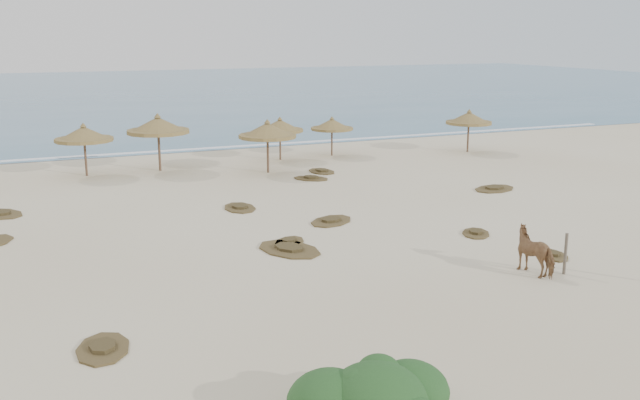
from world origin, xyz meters
The scene contains 22 objects.
ground centered at (0.00, 0.00, 0.00)m, with size 160.00×160.00×0.00m, color beige.
ocean centered at (0.00, 75.00, 0.00)m, with size 200.00×100.00×0.01m, color #2B5F82.
foam_line centered at (0.00, 26.00, 0.00)m, with size 70.00×0.60×0.01m, color silver.
palapa_1 centered at (-5.84, 19.62, 2.21)m, with size 3.67×3.67×2.84m.
palapa_2 centered at (-1.95, 19.53, 2.48)m, with size 4.20×4.20×3.20m.
palapa_3 centered at (3.40, 16.70, 2.27)m, with size 3.20×3.20×2.93m.
palapa_4 centered at (5.35, 20.17, 2.02)m, with size 3.26×3.26×2.60m.
palapa_5 centered at (8.84, 20.40, 1.90)m, with size 3.09×3.09×2.45m.
palapa_6 centered at (17.40, 18.26, 2.13)m, with size 3.59×3.59×2.74m.
horse centered at (5.92, -2.40, 0.72)m, with size 0.78×1.72×1.45m, color #9C7647.
fence_post_near centered at (6.69, -2.85, 0.67)m, with size 0.10×0.10×1.35m, color brown.
scrub_2 centered at (-0.17, 3.77, 0.05)m, with size 1.73×1.77×0.16m.
scrub_3 centered at (2.42, 5.85, 0.05)m, with size 2.56×2.37×0.16m.
scrub_4 centered at (6.77, 2.06, 0.05)m, with size 1.70×1.88×0.16m.
scrub_5 centered at (12.21, 8.33, 0.05)m, with size 2.72×2.20×0.16m.
scrub_6 centered at (-9.99, 12.32, 0.05)m, with size 2.53×2.77×0.16m.
scrub_7 centered at (4.89, 14.12, 0.05)m, with size 2.20×2.19×0.16m.
scrub_9 centered at (-0.50, 2.91, 0.05)m, with size 2.58×3.12×0.16m.
scrub_10 centered at (6.16, 15.68, 0.05)m, with size 1.40×2.03×0.16m.
scrub_11 centered at (-7.48, -2.92, 0.05)m, with size 1.61×2.16×0.16m.
scrub_12 centered at (7.60, -1.23, 0.05)m, with size 1.34×1.71×0.16m.
scrub_13 centered at (-0.37, 9.44, 0.05)m, with size 1.41×2.10×0.16m.
Camera 1 is at (-8.81, -19.67, 7.53)m, focal length 40.00 mm.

